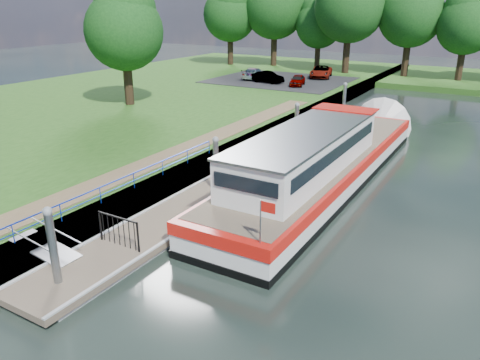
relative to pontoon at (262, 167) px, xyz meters
The scene contains 17 objects.
ground 13.00m from the pontoon, 90.00° to the right, with size 160.00×160.00×0.00m, color black.
riverbank 18.11m from the pontoon, behind, with size 32.00×90.00×0.78m, color #224C15.
bank_edge 3.25m from the pontoon, 141.89° to the left, with size 1.10×90.00×0.78m, color #473D2D.
footpath 6.69m from the pontoon, 131.35° to the right, with size 1.60×40.00×0.05m, color brown.
carpark 27.32m from the pontoon, 113.75° to the left, with size 14.00×12.00×0.06m, color black.
blue_fence 10.43m from the pontoon, 105.38° to the right, with size 0.04×18.04×0.72m.
pontoon is the anchor object (origin of this frame).
mooring_piles 1.10m from the pontoon, ahead, with size 0.30×27.30×3.55m.
gangway 12.64m from the pontoon, 98.42° to the right, with size 2.58×1.00×0.92m.
gate_panel 10.84m from the pontoon, 90.00° to the right, with size 1.85×0.05×1.15m.
barge 3.73m from the pontoon, ahead, with size 4.36×21.15×4.78m.
horizon_trees 36.55m from the pontoon, 92.58° to the left, with size 54.38×10.03×12.87m.
bank_tree_a 18.78m from the pontoon, 156.11° to the left, with size 6.12×6.12×9.72m.
car_a 23.70m from the pontoon, 109.22° to the left, with size 1.27×3.16×1.08m, color #999999.
car_b 25.15m from the pontoon, 116.54° to the left, with size 1.23×3.53×1.16m, color #999999.
car_c 27.79m from the pontoon, 119.69° to the left, with size 1.67×4.10×1.19m, color #999999.
car_d 29.78m from the pontoon, 105.15° to the left, with size 2.12×4.60×1.28m, color #999999.
Camera 1 is at (11.21, -8.41, 8.50)m, focal length 35.00 mm.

